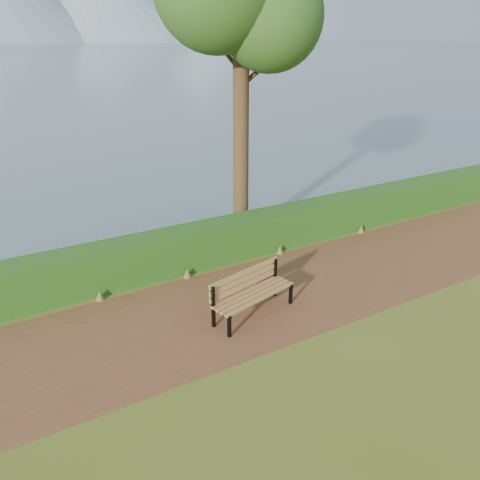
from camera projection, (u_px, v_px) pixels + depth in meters
ground at (272, 304)px, 10.17m from camera, size 140.00×140.00×0.00m
path at (265, 298)px, 10.41m from camera, size 40.00×3.40×0.01m
hedge at (217, 241)px, 12.03m from camera, size 32.00×0.85×1.00m
bench at (251, 290)px, 9.63m from camera, size 1.99×0.98×0.96m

